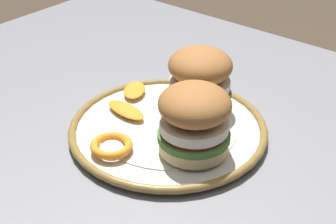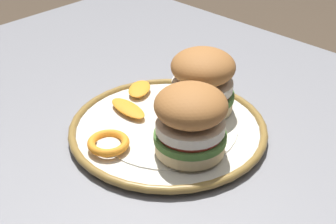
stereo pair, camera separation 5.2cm
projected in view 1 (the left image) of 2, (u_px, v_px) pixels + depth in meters
The scene contains 7 objects.
dining_table at pixel (195, 187), 0.82m from camera, with size 1.25×0.86×0.72m.
dinner_plate at pixel (168, 129), 0.77m from camera, with size 0.31×0.31×0.02m.
sandwich_half_left at pixel (200, 79), 0.79m from camera, with size 0.14×0.14×0.10m.
sandwich_half_right at pixel (194, 119), 0.69m from camera, with size 0.14×0.14×0.10m.
orange_peel_curled at pixel (111, 146), 0.71m from camera, with size 0.08×0.08×0.01m.
orange_peel_strip_long at pixel (126, 110), 0.80m from camera, with size 0.08×0.04×0.01m.
orange_peel_strip_short at pixel (134, 90), 0.85m from camera, with size 0.06×0.07×0.01m.
Camera 1 is at (0.37, -0.52, 1.16)m, focal length 53.69 mm.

